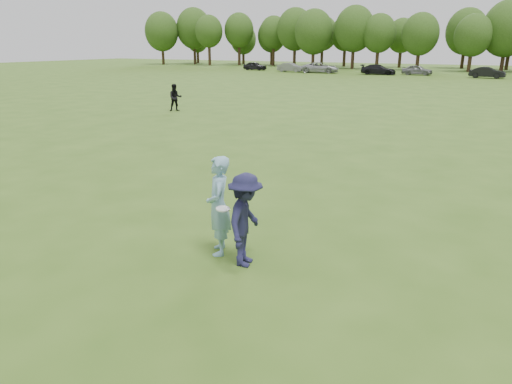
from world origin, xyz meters
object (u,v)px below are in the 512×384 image
(car_f, at_px, (487,73))
(car_e, at_px, (417,70))
(car_d, at_px, (378,70))
(thrower, at_px, (219,206))
(car_a, at_px, (255,66))
(defender, at_px, (245,220))
(car_c, at_px, (320,68))
(player_far_a, at_px, (175,98))
(car_b, at_px, (291,67))

(car_f, bearing_deg, car_e, 82.56)
(car_f, bearing_deg, car_d, 93.91)
(thrower, height_order, car_a, thrower)
(defender, height_order, car_d, defender)
(thrower, relative_size, car_e, 0.50)
(car_c, distance_m, car_f, 22.33)
(defender, bearing_deg, car_e, -4.91)
(car_d, relative_size, car_f, 1.15)
(car_a, relative_size, car_c, 0.72)
(player_far_a, xyz_separation_m, car_e, (7.36, 44.20, -0.16))
(thrower, relative_size, car_a, 0.51)
(defender, height_order, car_b, defender)
(thrower, relative_size, player_far_a, 1.19)
(player_far_a, distance_m, car_b, 44.16)
(player_far_a, bearing_deg, car_c, 54.93)
(thrower, xyz_separation_m, car_c, (-19.82, 58.90, -0.25))
(car_b, xyz_separation_m, car_c, (4.83, -0.11, 0.08))
(defender, distance_m, car_e, 61.06)
(thrower, xyz_separation_m, car_f, (2.50, 58.33, -0.32))
(thrower, height_order, car_b, thrower)
(thrower, xyz_separation_m, car_b, (-24.66, 59.01, -0.33))
(car_d, distance_m, car_e, 5.22)
(defender, bearing_deg, car_b, 11.70)
(car_c, relative_size, car_f, 1.31)
(car_a, bearing_deg, defender, -146.48)
(player_far_a, height_order, car_e, player_far_a)
(car_a, relative_size, car_e, 0.97)
(player_far_a, relative_size, car_f, 0.41)
(car_c, distance_m, car_d, 8.56)
(car_e, bearing_deg, player_far_a, 175.05)
(car_e, bearing_deg, car_a, 93.09)
(defender, xyz_separation_m, car_c, (-20.55, 59.11, -0.16))
(car_d, height_order, car_e, car_d)
(defender, height_order, car_e, defender)
(car_d, relative_size, car_e, 1.18)
(player_far_a, bearing_deg, defender, -92.18)
(car_a, distance_m, car_c, 12.38)
(thrower, relative_size, car_b, 0.49)
(car_b, bearing_deg, car_c, -89.52)
(car_c, bearing_deg, car_b, 82.41)
(car_e, bearing_deg, car_c, 101.03)
(car_c, bearing_deg, car_e, -89.78)
(car_e, bearing_deg, car_f, -99.08)
(thrower, xyz_separation_m, defender, (0.73, -0.20, -0.10))
(thrower, height_order, car_f, thrower)
(car_a, bearing_deg, car_e, -86.00)
(thrower, relative_size, car_c, 0.37)
(player_far_a, xyz_separation_m, car_a, (-18.37, 44.83, -0.18))
(player_far_a, xyz_separation_m, car_c, (-6.18, 42.65, -0.09))
(car_d, bearing_deg, car_b, 84.25)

